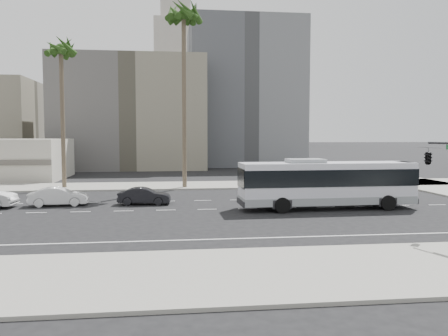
{
  "coord_description": "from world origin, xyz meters",
  "views": [
    {
      "loc": [
        -5.62,
        -32.17,
        5.36
      ],
      "look_at": [
        -1.28,
        4.0,
        2.74
      ],
      "focal_mm": 35.72,
      "sensor_mm": 36.0,
      "label": 1
    }
  ],
  "objects": [
    {
      "name": "sidewalk_north",
      "position": [
        0.0,
        15.5,
        0.07
      ],
      "size": [
        120.0,
        7.0,
        0.15
      ],
      "primitive_type": "cube",
      "color": "gray",
      "rests_on": "ground"
    },
    {
      "name": "palm_mid",
      "position": [
        -16.43,
        14.6,
        13.75
      ],
      "size": [
        4.94,
        4.94,
        15.28
      ],
      "rotation": [
        0.0,
        0.0,
        -0.09
      ],
      "color": "brown",
      "rests_on": "ground"
    },
    {
      "name": "palm_near",
      "position": [
        -4.22,
        13.42,
        17.08
      ],
      "size": [
        5.61,
        5.61,
        18.85
      ],
      "rotation": [
        0.0,
        0.0,
        -0.3
      ],
      "color": "brown",
      "rests_on": "ground"
    },
    {
      "name": "traffic_signal",
      "position": [
        8.06,
        -10.32,
        4.26
      ],
      "size": [
        2.36,
        3.26,
        5.11
      ],
      "rotation": [
        0.0,
        0.0,
        0.32
      ],
      "color": "#262628",
      "rests_on": "ground"
    },
    {
      "name": "midrise_beige_west",
      "position": [
        -12.0,
        45.0,
        9.0
      ],
      "size": [
        24.0,
        18.0,
        18.0
      ],
      "primitive_type": "cube",
      "color": "#635F59",
      "rests_on": "ground"
    },
    {
      "name": "civic_tower",
      "position": [
        -2.0,
        250.0,
        38.83
      ],
      "size": [
        42.0,
        42.0,
        129.0
      ],
      "color": "beige",
      "rests_on": "ground"
    },
    {
      "name": "highrise_right",
      "position": [
        45.0,
        230.0,
        35.0
      ],
      "size": [
        26.0,
        26.0,
        70.0
      ],
      "primitive_type": "cube",
      "color": "slate",
      "rests_on": "ground"
    },
    {
      "name": "car_b",
      "position": [
        -14.23,
        3.12,
        0.72
      ],
      "size": [
        1.93,
        4.48,
        1.43
      ],
      "primitive_type": "imported",
      "rotation": [
        0.0,
        0.0,
        1.67
      ],
      "color": "silver",
      "rests_on": "ground"
    },
    {
      "name": "ground",
      "position": [
        0.0,
        0.0,
        0.0
      ],
      "size": [
        700.0,
        700.0,
        0.0
      ],
      "primitive_type": "plane",
      "color": "black",
      "rests_on": "ground"
    },
    {
      "name": "city_bus",
      "position": [
        5.8,
        -0.69,
        1.94
      ],
      "size": [
        12.94,
        3.2,
        3.7
      ],
      "rotation": [
        0.0,
        0.0,
        0.02
      ],
      "color": "silver",
      "rests_on": "ground"
    },
    {
      "name": "midrise_gray_center",
      "position": [
        8.0,
        52.0,
        13.0
      ],
      "size": [
        20.0,
        20.0,
        26.0
      ],
      "primitive_type": "cube",
      "color": "#57595E",
      "rests_on": "ground"
    },
    {
      "name": "highrise_far",
      "position": [
        70.0,
        260.0,
        30.0
      ],
      "size": [
        22.0,
        22.0,
        60.0
      ],
      "primitive_type": "cube",
      "color": "slate",
      "rests_on": "ground"
    },
    {
      "name": "sidewalk_south",
      "position": [
        0.0,
        -15.5,
        0.07
      ],
      "size": [
        120.0,
        7.0,
        0.15
      ],
      "primitive_type": "cube",
      "color": "gray",
      "rests_on": "ground"
    },
    {
      "name": "car_a",
      "position": [
        -7.7,
        3.0,
        0.67
      ],
      "size": [
        1.76,
        4.16,
        1.34
      ],
      "primitive_type": "imported",
      "rotation": [
        0.0,
        0.0,
        1.48
      ],
      "color": "black",
      "rests_on": "ground"
    }
  ]
}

